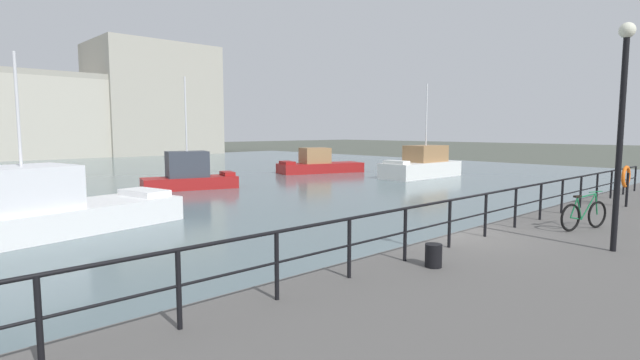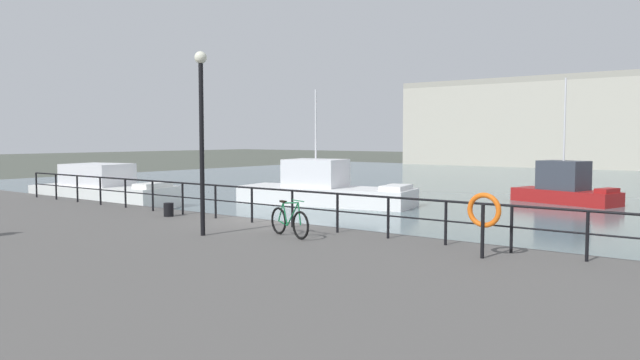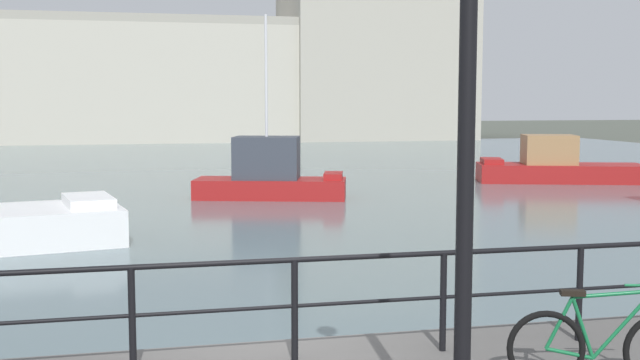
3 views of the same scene
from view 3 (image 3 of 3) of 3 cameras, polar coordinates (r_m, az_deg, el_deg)
water_basin at (r=38.69m, az=-10.83°, el=0.36°), size 80.00×60.00×0.01m
harbor_building at (r=72.24m, az=-6.41°, el=7.71°), size 57.16×12.38×15.96m
moored_red_daysailer at (r=28.97m, az=-3.69°, el=0.38°), size 5.88×3.40×6.74m
moored_blue_motorboat at (r=36.24m, az=16.87°, el=0.97°), size 7.56×4.34×2.10m
quay_railing at (r=7.92m, az=-1.87°, el=-8.08°), size 25.58×0.07×1.08m
parked_bicycle at (r=7.76m, az=20.04°, el=-11.39°), size 1.71×0.57×0.98m
quay_lamp_post at (r=5.44m, az=10.78°, el=9.89°), size 0.32×0.32×4.77m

